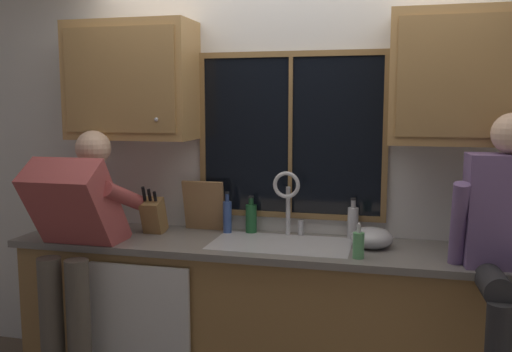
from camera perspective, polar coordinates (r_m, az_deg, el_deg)
name	(u,v)px	position (r m, az deg, el deg)	size (l,w,h in m)	color
back_wall	(290,175)	(3.50, 3.50, 0.12)	(5.47, 0.12, 2.55)	silver
window_glass	(291,136)	(3.41, 3.60, 4.14)	(1.10, 0.02, 0.95)	black
window_frame_top	(291,54)	(3.41, 3.64, 12.42)	(1.17, 0.02, 0.04)	olive
window_frame_bottom	(290,215)	(3.46, 3.50, -4.03)	(1.17, 0.02, 0.04)	olive
window_frame_left	(203,135)	(3.55, -5.51, 4.25)	(0.04, 0.02, 0.95)	olive
window_frame_right	(386,137)	(3.35, 13.20, 3.89)	(0.04, 0.02, 0.95)	olive
window_mullion_center	(290,136)	(3.40, 3.56, 4.13)	(0.02, 0.02, 0.95)	olive
lower_cabinet_run	(278,322)	(3.39, 2.26, -14.81)	(3.07, 0.58, 0.88)	#A07744
countertop	(278,247)	(3.22, 2.23, -7.34)	(3.13, 0.62, 0.04)	slate
dishwasher_front	(140,328)	(3.32, -11.85, -15.10)	(0.60, 0.02, 0.74)	white
upper_cabinet_left	(132,81)	(3.56, -12.68, 9.51)	(0.79, 0.36, 0.72)	#B2844C
upper_cabinet_right	(465,78)	(3.21, 20.72, 9.44)	(0.79, 0.36, 0.72)	#B2844C
sink	(281,260)	(3.25, 2.56, -8.64)	(0.80, 0.46, 0.21)	#B7B7BC
faucet	(288,195)	(3.34, 3.33, -2.01)	(0.18, 0.09, 0.40)	silver
person_standing	(76,238)	(3.33, -18.01, -6.09)	(0.53, 0.69, 1.56)	#595147
person_sitting_on_counter	(511,235)	(2.91, 24.72, -5.53)	(0.54, 0.61, 1.26)	#262628
knife_block	(154,216)	(3.50, -10.48, -4.07)	(0.12, 0.18, 0.32)	olive
cutting_board	(204,206)	(3.53, -5.35, -3.06)	(0.27, 0.02, 0.32)	#997047
mixing_bowl	(372,238)	(3.19, 11.81, -6.26)	(0.24, 0.24, 0.12)	#B7B7BC
soap_dispenser	(358,245)	(2.96, 10.49, -6.95)	(0.06, 0.07, 0.19)	#59A566
bottle_green_glass	(251,218)	(3.47, -0.50, -4.30)	(0.07, 0.07, 0.23)	#1E592D
bottle_tall_clear	(353,222)	(3.37, 9.94, -4.67)	(0.06, 0.06, 0.25)	#B7B7BC
bottle_amber_small	(227,216)	(3.46, -2.96, -4.13)	(0.05, 0.05, 0.26)	#334C8C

